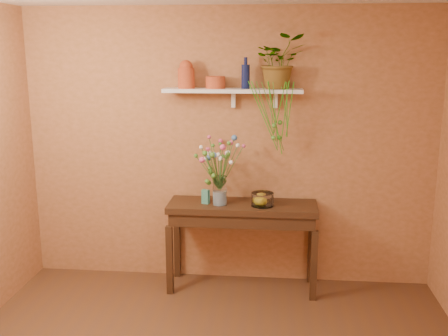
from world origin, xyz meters
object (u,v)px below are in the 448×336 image
Objects in this scene: blue_bottle at (246,76)px; glass_bowl at (262,200)px; terracotta_jug at (186,75)px; glass_vase at (220,193)px; spider_plant at (279,61)px; sideboard at (242,216)px; bouquet at (217,158)px.

blue_bottle is 1.16m from glass_bowl.
terracotta_jug is 1.15m from glass_vase.
spider_plant is (0.86, 0.04, 0.12)m from terracotta_jug.
terracotta_jug is 0.87m from spider_plant.
glass_vase is (-0.22, -0.17, -1.08)m from blue_bottle.
sideboard is 1.44m from terracotta_jug.
sideboard is 0.33m from glass_vase.
bouquet is (-0.55, -0.21, -0.87)m from spider_plant.
terracotta_jug reaches higher than bouquet.
terracotta_jug is at bearing 168.87° from sideboard.
terracotta_jug is at bearing -179.02° from blue_bottle.
spider_plant is at bearing 21.21° from bouquet.
spider_plant reaches higher than glass_bowl.
terracotta_jug is 0.95× the size of glass_vase.
glass_vase is at bearing -143.72° from blue_bottle.
sideboard is at bearing 16.10° from bouquet.
bouquet is (-0.02, -0.02, 0.34)m from glass_vase.
terracotta_jug is at bearing 167.73° from glass_bowl.
sideboard is 2.74× the size of bouquet.
sideboard is 0.27m from glass_bowl.
bouquet is at bearing -29.24° from terracotta_jug.
blue_bottle is 0.58× the size of spider_plant.
blue_bottle is 1.37× the size of glass_bowl.
bouquet is (-0.24, -0.18, -0.74)m from blue_bottle.
spider_plant is at bearing 57.22° from glass_bowl.
glass_vase is at bearing 43.97° from bouquet.
sideboard is 1.32m from blue_bottle.
spider_plant reaches higher than glass_vase.
sideboard is 5.43× the size of terracotta_jug.
terracotta_jug reaches higher than glass_vase.
terracotta_jug is at bearing -177.35° from spider_plant.
glass_vase is (-0.21, -0.05, 0.24)m from sideboard.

